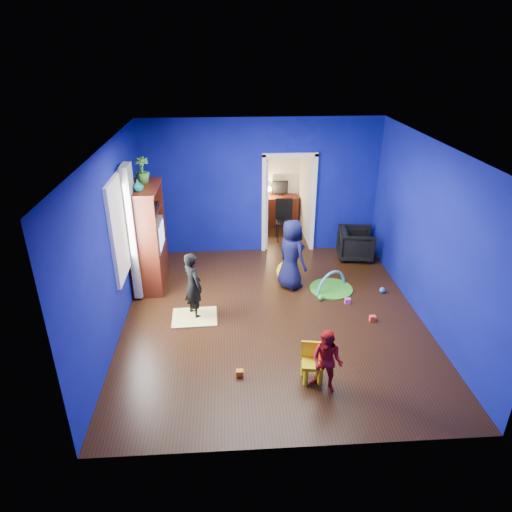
{
  "coord_description": "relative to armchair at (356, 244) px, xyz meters",
  "views": [
    {
      "loc": [
        -0.72,
        -6.54,
        4.31
      ],
      "look_at": [
        -0.26,
        0.4,
        0.98
      ],
      "focal_mm": 32.0,
      "sensor_mm": 36.0,
      "label": 1
    }
  ],
  "objects": [
    {
      "name": "child_black",
      "position": [
        -3.33,
        -2.04,
        0.26
      ],
      "size": [
        0.48,
        0.51,
        1.17
      ],
      "primitive_type": "imported",
      "rotation": [
        0.0,
        0.0,
        2.18
      ],
      "color": "black",
      "rests_on": "floor"
    },
    {
      "name": "kid_chair",
      "position": [
        -1.62,
        -3.8,
        -0.08
      ],
      "size": [
        0.32,
        0.32,
        0.5
      ],
      "primitive_type": "cube",
      "rotation": [
        0.0,
        0.0,
        -0.17
      ],
      "color": "yellow",
      "rests_on": "floor"
    },
    {
      "name": "book_shelf",
      "position": [
        -1.4,
        2.17,
        1.69
      ],
      "size": [
        0.88,
        0.24,
        0.04
      ],
      "primitive_type": "cube",
      "color": "white",
      "rests_on": "study_desk"
    },
    {
      "name": "toy_3",
      "position": [
        -1.07,
        -1.7,
        -0.28
      ],
      "size": [
        0.11,
        0.11,
        0.11
      ],
      "primitive_type": "sphere",
      "color": "green",
      "rests_on": "floor"
    },
    {
      "name": "child_navy",
      "position": [
        -1.56,
        -1.16,
        0.35
      ],
      "size": [
        0.73,
        0.79,
        1.36
      ],
      "primitive_type": "imported",
      "rotation": [
        0.0,
        0.0,
        2.16
      ],
      "color": "#0E1133",
      "rests_on": "floor"
    },
    {
      "name": "toddler_red",
      "position": [
        -1.47,
        -4.0,
        0.13
      ],
      "size": [
        0.57,
        0.54,
        0.92
      ],
      "primitive_type": "imported",
      "rotation": [
        0.0,
        0.0,
        -0.6
      ],
      "color": "red",
      "rests_on": "floor"
    },
    {
      "name": "ceiling",
      "position": [
        -2.0,
        -2.2,
        2.57
      ],
      "size": [
        5.0,
        5.5,
        0.01
      ],
      "primitive_type": "cube",
      "color": "white",
      "rests_on": "wall_back"
    },
    {
      "name": "toy_2",
      "position": [
        -2.61,
        -3.67,
        -0.28
      ],
      "size": [
        0.1,
        0.08,
        0.1
      ],
      "primitive_type": "cube",
      "color": "orange",
      "rests_on": "floor"
    },
    {
      "name": "doorway",
      "position": [
        -1.4,
        0.55,
        0.72
      ],
      "size": [
        1.16,
        0.1,
        2.1
      ],
      "primitive_type": "cube",
      "color": "white",
      "rests_on": "floor"
    },
    {
      "name": "toy_0",
      "position": [
        -0.34,
        -2.43,
        -0.28
      ],
      "size": [
        0.1,
        0.08,
        0.1
      ],
      "primitive_type": "cube",
      "color": "#FB4329",
      "rests_on": "floor"
    },
    {
      "name": "wall_back",
      "position": [
        -2.0,
        0.55,
        1.12
      ],
      "size": [
        5.0,
        0.02,
        2.9
      ],
      "primitive_type": "cube",
      "color": "navy",
      "rests_on": "floor"
    },
    {
      "name": "study_desk",
      "position": [
        -1.4,
        2.06,
        0.04
      ],
      "size": [
        0.88,
        0.44,
        0.75
      ],
      "primitive_type": "cube",
      "color": "#3D140A",
      "rests_on": "floor"
    },
    {
      "name": "hopper_ball",
      "position": [
        -1.61,
        -0.91,
        -0.14
      ],
      "size": [
        0.39,
        0.39,
        0.39
      ],
      "primitive_type": "sphere",
      "color": "yellow",
      "rests_on": "floor"
    },
    {
      "name": "wall_right",
      "position": [
        0.5,
        -2.2,
        1.12
      ],
      "size": [
        0.02,
        5.5,
        2.9
      ],
      "primitive_type": "cube",
      "color": "navy",
      "rests_on": "floor"
    },
    {
      "name": "toy_4",
      "position": [
        -0.62,
        -1.85,
        -0.28
      ],
      "size": [
        0.1,
        0.08,
        0.1
      ],
      "primitive_type": "cube",
      "color": "#BF47B7",
      "rests_on": "floor"
    },
    {
      "name": "wall_front",
      "position": [
        -2.0,
        -4.95,
        1.12
      ],
      "size": [
        5.0,
        0.02,
        2.9
      ],
      "primitive_type": "cube",
      "color": "navy",
      "rests_on": "floor"
    },
    {
      "name": "folding_chair",
      "position": [
        -1.4,
        1.1,
        0.13
      ],
      "size": [
        0.4,
        0.4,
        0.92
      ],
      "primitive_type": "cube",
      "color": "black",
      "rests_on": "floor"
    },
    {
      "name": "tv_armoire",
      "position": [
        -4.22,
        -0.88,
        0.65
      ],
      "size": [
        0.58,
        1.14,
        1.96
      ],
      "primitive_type": "cube",
      "color": "#3B1509",
      "rests_on": "floor"
    },
    {
      "name": "play_mat",
      "position": [
        -0.8,
        -1.32,
        -0.32
      ],
      "size": [
        0.81,
        0.81,
        0.02
      ],
      "primitive_type": "cylinder",
      "color": "green",
      "rests_on": "floor"
    },
    {
      "name": "armchair",
      "position": [
        0.0,
        0.0,
        0.0
      ],
      "size": [
        0.82,
        0.81,
        0.66
      ],
      "primitive_type": "imported",
      "rotation": [
        0.0,
        0.0,
        1.43
      ],
      "color": "black",
      "rests_on": "floor"
    },
    {
      "name": "floor",
      "position": [
        -2.0,
        -2.2,
        -0.33
      ],
      "size": [
        5.0,
        5.5,
        0.01
      ],
      "primitive_type": "cube",
      "color": "black",
      "rests_on": "ground"
    },
    {
      "name": "yellow_blanket",
      "position": [
        -3.33,
        -2.14,
        -0.32
      ],
      "size": [
        0.77,
        0.63,
        0.03
      ],
      "primitive_type": "cube",
      "rotation": [
        0.0,
        0.0,
        0.04
      ],
      "color": "#F2E07A",
      "rests_on": "floor"
    },
    {
      "name": "window_left",
      "position": [
        -4.48,
        -1.85,
        1.22
      ],
      "size": [
        0.03,
        0.95,
        1.55
      ],
      "primitive_type": "cube",
      "color": "white",
      "rests_on": "wall_left"
    },
    {
      "name": "desk_monitor",
      "position": [
        -1.4,
        2.18,
        0.62
      ],
      "size": [
        0.4,
        0.05,
        0.32
      ],
      "primitive_type": "cube",
      "color": "black",
      "rests_on": "study_desk"
    },
    {
      "name": "crt_tv",
      "position": [
        -4.18,
        -0.88,
        0.69
      ],
      "size": [
        0.46,
        0.7,
        0.54
      ],
      "primitive_type": "cube",
      "color": "silver",
      "rests_on": "tv_armoire"
    },
    {
      "name": "toy_1",
      "position": [
        0.13,
        -1.51,
        -0.28
      ],
      "size": [
        0.11,
        0.11,
        0.11
      ],
      "primitive_type": "sphere",
      "color": "blue",
      "rests_on": "floor"
    },
    {
      "name": "vase",
      "position": [
        -4.22,
        -1.18,
        1.73
      ],
      "size": [
        0.24,
        0.24,
        0.2
      ],
      "primitive_type": "imported",
      "rotation": [
        0.0,
        0.0,
        0.33
      ],
      "color": "#0C5265",
      "rests_on": "tv_armoire"
    },
    {
      "name": "potted_plant",
      "position": [
        -4.22,
        -0.66,
        1.86
      ],
      "size": [
        0.31,
        0.31,
        0.46
      ],
      "primitive_type": "imported",
      "rotation": [
        0.0,
        0.0,
        0.26
      ],
      "color": "#39832F",
      "rests_on": "tv_armoire"
    },
    {
      "name": "wall_left",
      "position": [
        -4.5,
        -2.2,
        1.12
      ],
      "size": [
        0.02,
        5.5,
        2.9
      ],
      "primitive_type": "cube",
      "color": "navy",
      "rests_on": "floor"
    },
    {
      "name": "curtain",
      "position": [
        -4.37,
        -1.3,
        0.92
      ],
      "size": [
        0.14,
        0.42,
        2.4
      ],
      "primitive_type": "cube",
      "color": "slate",
      "rests_on": "floor"
    },
    {
      "name": "toy_arch",
      "position": [
        -0.8,
        -1.32,
        -0.31
      ],
      "size": [
        0.63,
        0.45,
        0.73
      ],
      "primitive_type": "torus",
      "rotation": [
        1.57,
        0.0,
        0.59
      ],
      "color": "#3F8CD8",
      "rests_on": "floor"
    },
    {
      "name": "alcove",
      "position": [
        -1.4,
        1.42,
        0.92
      ],
      "size": [
        1.0,
        1.75,
        2.5
      ],
      "primitive_type": null,
      "color": "silver",
      "rests_on": "floor"
    },
    {
      "name": "desk_lamp",
      "position": [
        -1.68,
        2.12,
        0.6
      ],
      "size": [
        0.14,
        0.14,
        0.14
      ],
      "primitive_type": "sphere",
      "color": "#FFD88C",
      "rests_on": "study_desk"
    }
  ]
}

